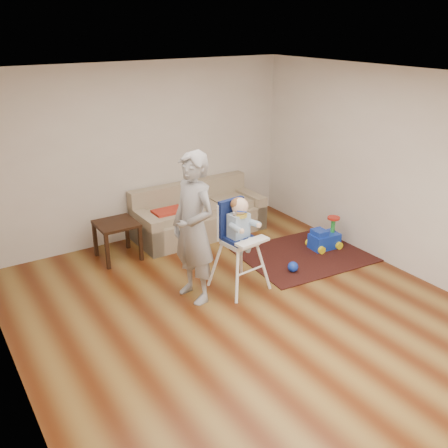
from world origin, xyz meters
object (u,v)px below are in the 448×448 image
ride_on_toy (325,233)px  adult (194,229)px  sofa (199,211)px  high_chair (239,245)px  toy_ball (293,267)px  side_table (118,240)px

ride_on_toy → adult: 2.47m
sofa → ride_on_toy: (1.32, -1.50, -0.15)m
high_chair → adult: size_ratio=0.66×
ride_on_toy → toy_ball: size_ratio=3.25×
side_table → sofa: bearing=4.8°
toy_ball → adult: size_ratio=0.08×
ride_on_toy → high_chair: (-1.76, -0.28, 0.34)m
sofa → adult: bearing=-122.2°
sofa → ride_on_toy: size_ratio=4.37×
sofa → toy_ball: (0.41, -1.85, -0.31)m
side_table → adult: bearing=-76.0°
side_table → adult: adult is taller
toy_ball → high_chair: high_chair is taller
side_table → ride_on_toy: side_table is taller
toy_ball → high_chair: (-0.85, 0.07, 0.51)m
high_chair → adult: adult is taller
sofa → ride_on_toy: sofa is taller
ride_on_toy → toy_ball: (-0.91, -0.35, -0.17)m
toy_ball → adult: adult is taller
high_chair → side_table: bearing=114.9°
sofa → ride_on_toy: bearing=-49.3°
sofa → toy_ball: 1.92m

